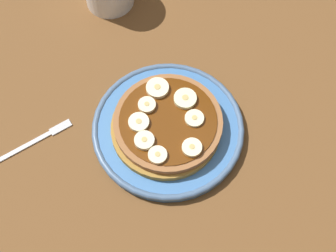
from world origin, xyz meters
The scene contains 12 objects.
ground_plane centered at (0.00, 0.00, -1.50)cm, with size 140.00×140.00×3.00cm, color brown.
plate centered at (0.00, 0.00, 0.95)cm, with size 23.66×23.66×1.76cm.
pancake_stack centered at (-0.38, 0.26, 2.67)cm, with size 17.06×17.06×2.45cm.
banana_slice_0 centered at (-4.90, 0.65, 4.17)cm, with size 3.01×3.01×0.91cm.
banana_slice_1 centered at (4.39, 0.14, 4.16)cm, with size 3.52×3.52×0.88cm.
banana_slice_2 centered at (2.50, -3.07, 4.06)cm, with size 2.91×2.91×0.69cm.
banana_slice_3 centered at (-1.65, -5.58, 4.13)cm, with size 2.96×2.96×0.83cm.
banana_slice_4 centered at (0.14, 4.00, 4.16)cm, with size 2.73×2.73×0.88cm.
banana_slice_5 centered at (-5.56, -2.29, 4.10)cm, with size 2.80×2.80×0.76cm.
banana_slice_6 centered at (-3.02, 3.19, 4.12)cm, with size 3.15×3.15×0.80cm.
banana_slice_7 centered at (3.33, 4.53, 4.17)cm, with size 3.55×3.55×0.90cm.
fork centered at (-13.29, 15.32, 0.25)cm, with size 12.50×5.52×0.50cm.
Camera 1 is at (-27.32, -20.45, 70.14)cm, focal length 53.11 mm.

